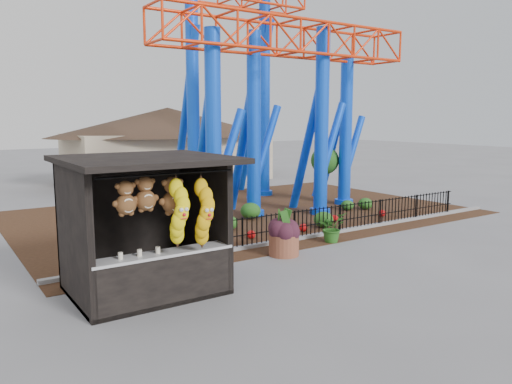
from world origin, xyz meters
TOP-DOWN VIEW (x-y plane):
  - ground at (0.00, 0.00)m, footprint 120.00×120.00m
  - mulch_bed at (4.00, 8.00)m, footprint 18.00×12.00m
  - curb at (4.00, 3.00)m, footprint 18.00×0.18m
  - prize_booth at (-2.99, 0.90)m, footprint 3.50×3.40m
  - picket_fence at (4.90, 3.00)m, footprint 12.20×0.06m
  - roller_coaster at (5.12, 8.23)m, footprint 11.00×6.37m
  - terracotta_planter at (1.48, 1.83)m, footprint 0.98×0.98m
  - planter_foliage at (1.48, 1.83)m, footprint 0.70×0.70m
  - potted_plant at (3.69, 2.21)m, footprint 0.98×0.89m
  - landscaping at (4.83, 5.50)m, footprint 7.67×3.52m
  - pavilion at (6.00, 20.00)m, footprint 15.00×15.00m

SIDE VIEW (x-z plane):
  - ground at x=0.00m, z-range 0.00..0.00m
  - mulch_bed at x=4.00m, z-range 0.00..0.02m
  - curb at x=4.00m, z-range 0.00..0.12m
  - landscaping at x=4.83m, z-range -0.03..0.61m
  - terracotta_planter at x=1.48m, z-range 0.00..0.63m
  - potted_plant at x=3.69m, z-range 0.00..0.96m
  - picket_fence at x=4.90m, z-range 0.00..1.00m
  - planter_foliage at x=1.48m, z-range 0.63..1.27m
  - prize_booth at x=-2.99m, z-range -0.03..3.09m
  - pavilion at x=6.00m, z-range 0.67..5.47m
  - roller_coaster at x=5.12m, z-range 1.03..11.85m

